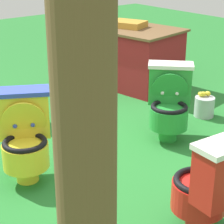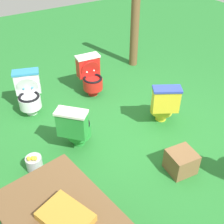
# 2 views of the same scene
# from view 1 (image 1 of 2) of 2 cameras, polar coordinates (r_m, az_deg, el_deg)

# --- Properties ---
(ground) EXTENTS (14.00, 14.00, 0.00)m
(ground) POSITION_cam_1_polar(r_m,az_deg,el_deg) (4.03, -4.55, -5.08)
(ground) COLOR #26752D
(toilet_red) EXTENTS (0.52, 0.45, 0.73)m
(toilet_red) POSITION_cam_1_polar(r_m,az_deg,el_deg) (2.85, 13.03, -9.39)
(toilet_red) COLOR red
(toilet_red) RESTS_ON ground
(toilet_yellow) EXTENTS (0.63, 0.59, 0.73)m
(toilet_yellow) POSITION_cam_1_polar(r_m,az_deg,el_deg) (3.51, -11.57, -3.03)
(toilet_yellow) COLOR yellow
(toilet_yellow) RESTS_ON ground
(toilet_green) EXTENTS (0.63, 0.63, 0.73)m
(toilet_green) POSITION_cam_1_polar(r_m,az_deg,el_deg) (4.18, 7.65, 1.41)
(toilet_green) COLOR green
(toilet_green) RESTS_ON ground
(vendor_table) EXTENTS (1.58, 1.08, 0.85)m
(vendor_table) POSITION_cam_1_polar(r_m,az_deg,el_deg) (5.80, 1.76, 7.65)
(vendor_table) COLOR maroon
(vendor_table) RESTS_ON ground
(small_crate) EXTENTS (0.37, 0.38, 0.32)m
(small_crate) POSITION_cam_1_polar(r_m,az_deg,el_deg) (4.58, -11.91, 0.09)
(small_crate) COLOR brown
(small_crate) RESTS_ON ground
(lemon_bucket) EXTENTS (0.22, 0.22, 0.28)m
(lemon_bucket) POSITION_cam_1_polar(r_m,az_deg,el_deg) (4.85, 12.21, 0.78)
(lemon_bucket) COLOR #B7B7BF
(lemon_bucket) RESTS_ON ground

